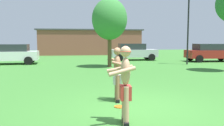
{
  "coord_description": "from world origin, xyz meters",
  "views": [
    {
      "loc": [
        -1.66,
        -6.34,
        1.87
      ],
      "look_at": [
        -0.54,
        1.32,
        1.13
      ],
      "focal_mm": 37.66,
      "sensor_mm": 36.0,
      "label": 1
    }
  ],
  "objects_px": {
    "player_with_cap": "(125,81)",
    "lamp_post": "(188,21)",
    "frisbee": "(119,107)",
    "car_silver_near_post": "(133,52)",
    "tree_left_field": "(110,19)",
    "player_in_gray": "(117,73)",
    "car_red_far_end": "(210,52)",
    "car_white_mid_lot": "(11,54)"
  },
  "relations": [
    {
      "from": "car_red_far_end",
      "to": "lamp_post",
      "type": "bearing_deg",
      "value": -146.72
    },
    {
      "from": "player_with_cap",
      "to": "tree_left_field",
      "type": "height_order",
      "value": "tree_left_field"
    },
    {
      "from": "car_red_far_end",
      "to": "lamp_post",
      "type": "relative_size",
      "value": 0.81
    },
    {
      "from": "player_in_gray",
      "to": "car_white_mid_lot",
      "type": "distance_m",
      "value": 14.05
    },
    {
      "from": "car_silver_near_post",
      "to": "lamp_post",
      "type": "distance_m",
      "value": 6.11
    },
    {
      "from": "tree_left_field",
      "to": "car_red_far_end",
      "type": "bearing_deg",
      "value": 17.69
    },
    {
      "from": "frisbee",
      "to": "car_red_far_end",
      "type": "bearing_deg",
      "value": 51.05
    },
    {
      "from": "frisbee",
      "to": "tree_left_field",
      "type": "relative_size",
      "value": 0.06
    },
    {
      "from": "car_red_far_end",
      "to": "lamp_post",
      "type": "xyz_separation_m",
      "value": [
        -3.21,
        -2.11,
        2.51
      ]
    },
    {
      "from": "frisbee",
      "to": "car_silver_near_post",
      "type": "xyz_separation_m",
      "value": [
        4.09,
        15.48,
        0.81
      ]
    },
    {
      "from": "lamp_post",
      "to": "frisbee",
      "type": "bearing_deg",
      "value": -123.86
    },
    {
      "from": "player_with_cap",
      "to": "lamp_post",
      "type": "distance_m",
      "value": 14.56
    },
    {
      "from": "player_in_gray",
      "to": "frisbee",
      "type": "distance_m",
      "value": 1.11
    },
    {
      "from": "tree_left_field",
      "to": "car_silver_near_post",
      "type": "bearing_deg",
      "value": 60.98
    },
    {
      "from": "car_silver_near_post",
      "to": "player_in_gray",
      "type": "bearing_deg",
      "value": -105.26
    },
    {
      "from": "car_white_mid_lot",
      "to": "car_red_far_end",
      "type": "bearing_deg",
      "value": -0.31
    },
    {
      "from": "car_red_far_end",
      "to": "player_in_gray",
      "type": "bearing_deg",
      "value": -130.35
    },
    {
      "from": "player_in_gray",
      "to": "frisbee",
      "type": "bearing_deg",
      "value": -94.82
    },
    {
      "from": "player_with_cap",
      "to": "car_red_far_end",
      "type": "bearing_deg",
      "value": 53.4
    },
    {
      "from": "car_silver_near_post",
      "to": "car_red_far_end",
      "type": "distance_m",
      "value": 6.91
    },
    {
      "from": "player_with_cap",
      "to": "tree_left_field",
      "type": "xyz_separation_m",
      "value": [
        1.19,
        11.35,
        2.36
      ]
    },
    {
      "from": "car_silver_near_post",
      "to": "car_red_far_end",
      "type": "relative_size",
      "value": 1.0
    },
    {
      "from": "frisbee",
      "to": "car_white_mid_lot",
      "type": "xyz_separation_m",
      "value": [
        -6.42,
        13.17,
        0.81
      ]
    },
    {
      "from": "car_white_mid_lot",
      "to": "lamp_post",
      "type": "relative_size",
      "value": 0.81
    },
    {
      "from": "tree_left_field",
      "to": "player_in_gray",
      "type": "bearing_deg",
      "value": -96.22
    },
    {
      "from": "player_with_cap",
      "to": "frisbee",
      "type": "xyz_separation_m",
      "value": [
        0.11,
        1.3,
        -0.96
      ]
    },
    {
      "from": "player_in_gray",
      "to": "frisbee",
      "type": "relative_size",
      "value": 5.66
    },
    {
      "from": "car_white_mid_lot",
      "to": "frisbee",
      "type": "bearing_deg",
      "value": -64.0
    },
    {
      "from": "lamp_post",
      "to": "player_in_gray",
      "type": "bearing_deg",
      "value": -125.41
    },
    {
      "from": "tree_left_field",
      "to": "frisbee",
      "type": "bearing_deg",
      "value": -96.13
    },
    {
      "from": "frisbee",
      "to": "lamp_post",
      "type": "distance_m",
      "value": 13.62
    },
    {
      "from": "player_with_cap",
      "to": "tree_left_field",
      "type": "bearing_deg",
      "value": 84.04
    },
    {
      "from": "player_with_cap",
      "to": "lamp_post",
      "type": "xyz_separation_m",
      "value": [
        7.47,
        12.27,
        2.36
      ]
    },
    {
      "from": "player_with_cap",
      "to": "lamp_post",
      "type": "height_order",
      "value": "lamp_post"
    },
    {
      "from": "player_in_gray",
      "to": "car_silver_near_post",
      "type": "relative_size",
      "value": 0.38
    },
    {
      "from": "player_with_cap",
      "to": "car_red_far_end",
      "type": "relative_size",
      "value": 0.4
    },
    {
      "from": "car_silver_near_post",
      "to": "tree_left_field",
      "type": "distance_m",
      "value": 6.7
    },
    {
      "from": "car_silver_near_post",
      "to": "frisbee",
      "type": "bearing_deg",
      "value": -104.81
    },
    {
      "from": "frisbee",
      "to": "car_red_far_end",
      "type": "height_order",
      "value": "car_red_far_end"
    },
    {
      "from": "frisbee",
      "to": "car_silver_near_post",
      "type": "height_order",
      "value": "car_silver_near_post"
    },
    {
      "from": "frisbee",
      "to": "player_in_gray",
      "type": "bearing_deg",
      "value": 85.18
    },
    {
      "from": "car_silver_near_post",
      "to": "player_with_cap",
      "type": "bearing_deg",
      "value": -104.05
    }
  ]
}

